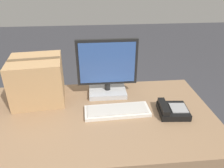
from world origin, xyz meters
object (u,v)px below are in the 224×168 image
at_px(desk_phone, 172,110).
at_px(cardboard_box, 37,80).
at_px(monitor, 107,72).
at_px(keyboard, 117,111).

height_order(desk_phone, cardboard_box, cardboard_box).
distance_m(monitor, keyboard, 0.32).
height_order(keyboard, desk_phone, desk_phone).
bearing_deg(monitor, desk_phone, -36.82).
xyz_separation_m(monitor, keyboard, (0.05, -0.26, -0.17)).
xyz_separation_m(keyboard, cardboard_box, (-0.55, 0.23, 0.14)).
height_order(keyboard, cardboard_box, cardboard_box).
relative_size(monitor, desk_phone, 2.17).
distance_m(keyboard, desk_phone, 0.36).
xyz_separation_m(keyboard, desk_phone, (0.36, -0.04, 0.01)).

